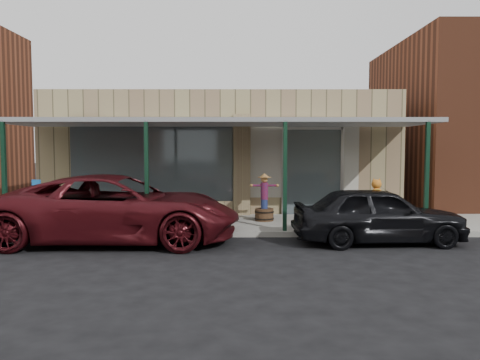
{
  "coord_description": "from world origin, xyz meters",
  "views": [
    {
      "loc": [
        0.58,
        -9.98,
        2.33
      ],
      "look_at": [
        0.63,
        2.6,
        1.45
      ],
      "focal_mm": 35.0,
      "sensor_mm": 36.0,
      "label": 1
    }
  ],
  "objects_px": {
    "parked_sedan": "(378,215)",
    "handicap_sign": "(37,196)",
    "car_maroon": "(117,209)",
    "barrel_pumpkin": "(183,218)",
    "barrel_scarecrow": "(264,205)"
  },
  "relations": [
    {
      "from": "barrel_scarecrow",
      "to": "car_maroon",
      "type": "bearing_deg",
      "value": -128.49
    },
    {
      "from": "barrel_scarecrow",
      "to": "parked_sedan",
      "type": "bearing_deg",
      "value": -25.43
    },
    {
      "from": "barrel_pumpkin",
      "to": "car_maroon",
      "type": "relative_size",
      "value": 0.11
    },
    {
      "from": "handicap_sign",
      "to": "car_maroon",
      "type": "height_order",
      "value": "car_maroon"
    },
    {
      "from": "car_maroon",
      "to": "barrel_scarecrow",
      "type": "bearing_deg",
      "value": -57.41
    },
    {
      "from": "barrel_pumpkin",
      "to": "car_maroon",
      "type": "distance_m",
      "value": 2.1
    },
    {
      "from": "parked_sedan",
      "to": "barrel_scarecrow",
      "type": "bearing_deg",
      "value": 42.92
    },
    {
      "from": "barrel_pumpkin",
      "to": "handicap_sign",
      "type": "bearing_deg",
      "value": 179.99
    },
    {
      "from": "barrel_scarecrow",
      "to": "parked_sedan",
      "type": "height_order",
      "value": "barrel_scarecrow"
    },
    {
      "from": "car_maroon",
      "to": "parked_sedan",
      "type": "bearing_deg",
      "value": -91.46
    },
    {
      "from": "barrel_scarecrow",
      "to": "barrel_pumpkin",
      "type": "xyz_separation_m",
      "value": [
        -2.32,
        -0.92,
        -0.24
      ]
    },
    {
      "from": "car_maroon",
      "to": "handicap_sign",
      "type": "bearing_deg",
      "value": 60.47
    },
    {
      "from": "barrel_pumpkin",
      "to": "handicap_sign",
      "type": "height_order",
      "value": "handicap_sign"
    },
    {
      "from": "parked_sedan",
      "to": "handicap_sign",
      "type": "bearing_deg",
      "value": 76.91
    },
    {
      "from": "car_maroon",
      "to": "barrel_pumpkin",
      "type": "bearing_deg",
      "value": -43.99
    }
  ]
}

